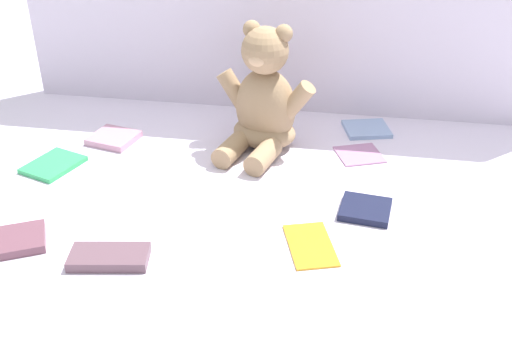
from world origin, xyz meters
The scene contains 10 objects.
ground_plane centered at (0.00, 0.00, 0.00)m, with size 3.20×3.20×0.00m, color silver.
teddy_bear centered at (-0.04, 0.19, 0.11)m, with size 0.25×0.24×0.30m.
book_case_0 centered at (0.20, -0.06, 0.01)m, with size 0.09×0.10×0.01m, color #141932.
book_case_1 centered at (0.10, -0.19, 0.00)m, with size 0.08×0.13×0.01m, color orange.
book_case_2 centered at (0.20, 0.31, 0.01)m, with size 0.10×0.11×0.01m, color #8AA5CF.
book_case_3 centered at (-0.24, -0.29, 0.01)m, with size 0.07×0.14×0.02m, color #5D424D.
book_case_4 centered at (-0.43, -0.27, 0.01)m, with size 0.09×0.10×0.02m, color brown.
book_case_5 centered at (-0.41, 0.15, 0.01)m, with size 0.10×0.10×0.02m, color #B98099.
book_case_6 centered at (-0.49, 0.01, 0.01)m, with size 0.10×0.12×0.01m, color #30A45B.
book_case_7 centered at (0.19, 0.18, 0.00)m, with size 0.10×0.10×0.01m, color #A8719A.
Camera 1 is at (0.15, -1.08, 0.67)m, focal length 42.28 mm.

